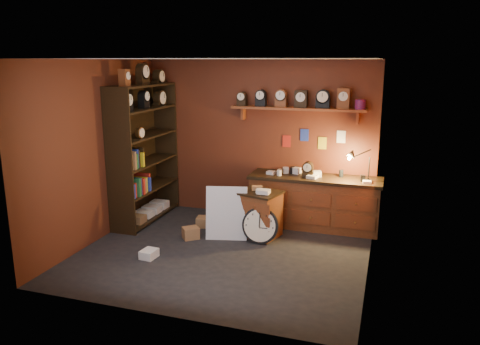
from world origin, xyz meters
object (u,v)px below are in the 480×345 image
object	(u,v)px
shelving_unit	(143,148)
workbench	(314,199)
low_cabinet	(259,212)
big_round_clock	(260,226)

from	to	relation	value
shelving_unit	workbench	xyz separation A→B (m)	(2.84, 0.49, -0.78)
shelving_unit	low_cabinet	bearing A→B (deg)	-5.13
big_round_clock	workbench	bearing A→B (deg)	55.64
workbench	big_round_clock	world-z (taller)	workbench
workbench	low_cabinet	xyz separation A→B (m)	(-0.75, -0.68, -0.08)
workbench	low_cabinet	bearing A→B (deg)	-137.75
shelving_unit	big_round_clock	xyz separation A→B (m)	(2.19, -0.46, -0.98)
low_cabinet	workbench	bearing A→B (deg)	58.24
workbench	low_cabinet	size ratio (longest dim) A/B	2.63
shelving_unit	workbench	size ratio (longest dim) A/B	1.21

